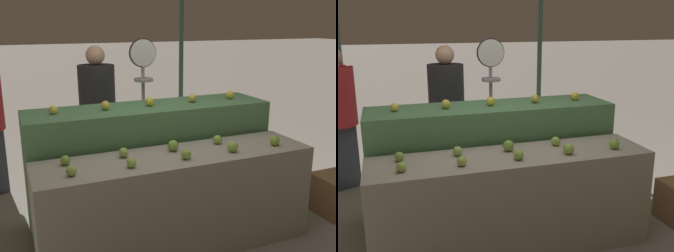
# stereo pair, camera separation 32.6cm
# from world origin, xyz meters

# --- Properties ---
(ground_plane) EXTENTS (60.00, 60.00, 0.00)m
(ground_plane) POSITION_xyz_m (0.00, 0.00, 0.00)
(ground_plane) COLOR gray
(display_counter_front) EXTENTS (2.18, 0.55, 0.80)m
(display_counter_front) POSITION_xyz_m (0.00, 0.00, 0.40)
(display_counter_front) COLOR gray
(display_counter_front) RESTS_ON ground_plane
(display_counter_back) EXTENTS (2.18, 0.55, 1.06)m
(display_counter_back) POSITION_xyz_m (0.00, 0.60, 0.53)
(display_counter_back) COLOR #4C7A4C
(display_counter_back) RESTS_ON ground_plane
(apple_front_0) EXTENTS (0.07, 0.07, 0.07)m
(apple_front_0) POSITION_xyz_m (-0.83, -0.11, 0.83)
(apple_front_0) COLOR #8EB247
(apple_front_0) RESTS_ON display_counter_front
(apple_front_1) EXTENTS (0.07, 0.07, 0.07)m
(apple_front_1) POSITION_xyz_m (-0.41, -0.12, 0.83)
(apple_front_1) COLOR #8EB247
(apple_front_1) RESTS_ON display_counter_front
(apple_front_2) EXTENTS (0.08, 0.08, 0.08)m
(apple_front_2) POSITION_xyz_m (0.01, -0.12, 0.84)
(apple_front_2) COLOR #84AD3D
(apple_front_2) RESTS_ON display_counter_front
(apple_front_3) EXTENTS (0.09, 0.09, 0.09)m
(apple_front_3) POSITION_xyz_m (0.42, -0.11, 0.84)
(apple_front_3) COLOR #84AD3D
(apple_front_3) RESTS_ON display_counter_front
(apple_front_4) EXTENTS (0.08, 0.08, 0.08)m
(apple_front_4) POSITION_xyz_m (0.83, -0.10, 0.84)
(apple_front_4) COLOR #7AA338
(apple_front_4) RESTS_ON display_counter_front
(apple_front_5) EXTENTS (0.07, 0.07, 0.07)m
(apple_front_5) POSITION_xyz_m (-0.83, 0.12, 0.83)
(apple_front_5) COLOR #7AA338
(apple_front_5) RESTS_ON display_counter_front
(apple_front_6) EXTENTS (0.08, 0.08, 0.08)m
(apple_front_6) POSITION_xyz_m (-0.40, 0.11, 0.83)
(apple_front_6) COLOR #8EB247
(apple_front_6) RESTS_ON display_counter_front
(apple_front_7) EXTENTS (0.09, 0.09, 0.09)m
(apple_front_7) POSITION_xyz_m (-0.00, 0.10, 0.84)
(apple_front_7) COLOR #7AA338
(apple_front_7) RESTS_ON display_counter_front
(apple_front_8) EXTENTS (0.08, 0.08, 0.08)m
(apple_front_8) POSITION_xyz_m (0.41, 0.12, 0.83)
(apple_front_8) COLOR #8EB247
(apple_front_8) RESTS_ON display_counter_front
(apple_back_0) EXTENTS (0.07, 0.07, 0.07)m
(apple_back_0) POSITION_xyz_m (-0.83, 0.61, 1.10)
(apple_back_0) COLOR yellow
(apple_back_0) RESTS_ON display_counter_back
(apple_back_1) EXTENTS (0.08, 0.08, 0.08)m
(apple_back_1) POSITION_xyz_m (-0.41, 0.59, 1.10)
(apple_back_1) COLOR gold
(apple_back_1) RESTS_ON display_counter_back
(apple_back_2) EXTENTS (0.08, 0.08, 0.08)m
(apple_back_2) POSITION_xyz_m (-0.01, 0.59, 1.10)
(apple_back_2) COLOR gold
(apple_back_2) RESTS_ON display_counter_back
(apple_back_3) EXTENTS (0.08, 0.08, 0.08)m
(apple_back_3) POSITION_xyz_m (0.41, 0.59, 1.10)
(apple_back_3) COLOR gold
(apple_back_3) RESTS_ON display_counter_back
(apple_back_4) EXTENTS (0.08, 0.08, 0.08)m
(apple_back_4) POSITION_xyz_m (0.82, 0.59, 1.10)
(apple_back_4) COLOR gold
(apple_back_4) RESTS_ON display_counter_back
(produce_scale) EXTENTS (0.30, 0.20, 1.62)m
(produce_scale) POSITION_xyz_m (0.18, 1.28, 1.19)
(produce_scale) COLOR #99999E
(produce_scale) RESTS_ON ground_plane
(person_vendor_at_scale) EXTENTS (0.42, 0.42, 1.54)m
(person_vendor_at_scale) POSITION_xyz_m (-0.25, 1.55, 0.87)
(person_vendor_at_scale) COLOR #2D2D38
(person_vendor_at_scale) RESTS_ON ground_plane
(person_customer_left) EXTENTS (0.49, 0.49, 1.54)m
(person_customer_left) POSITION_xyz_m (-1.38, 1.70, 0.87)
(person_customer_left) COLOR #2D2D38
(person_customer_left) RESTS_ON ground_plane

